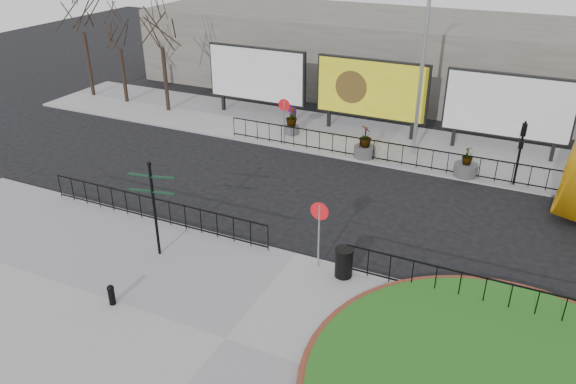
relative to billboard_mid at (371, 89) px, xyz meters
The scene contains 23 objects.
ground 13.31m from the billboard_mid, 83.40° to the right, with size 90.00×90.00×0.00m, color black.
pavement_near 18.21m from the billboard_mid, 85.23° to the right, with size 30.00×10.00×0.12m, color gray.
pavement_far 3.10m from the billboard_mid, 32.94° to the right, with size 44.00×6.00×0.12m, color gray.
railing_near_left 14.15m from the billboard_mid, 108.73° to the right, with size 10.00×0.10×1.10m, color black, non-canonical shape.
railing_near_right 15.62m from the billboard_mid, 58.92° to the right, with size 9.00×0.10×1.10m, color black, non-canonical shape.
railing_far 4.84m from the billboard_mid, 55.75° to the right, with size 18.00×0.10×1.10m, color black, non-canonical shape.
speed_sign_far 5.04m from the billboard_mid, 134.46° to the right, with size 0.64×0.07×2.47m.
speed_sign_near 13.62m from the billboard_mid, 79.41° to the right, with size 0.64×0.07×2.47m.
billboard_left 7.00m from the billboard_mid, behind, with size 6.20×0.31×4.10m.
billboard_mid is the anchor object (origin of this frame).
billboard_right 7.00m from the billboard_mid, ahead, with size 6.20×0.31×4.10m.
lamp_post 4.23m from the billboard_mid, 33.25° to the right, with size 0.74×0.18×9.23m.
signal_pole_a 8.80m from the billboard_mid, 24.42° to the right, with size 0.22×0.26×3.00m.
tree_left 12.63m from the billboard_mid, behind, with size 2.00×2.00×7.00m, color #2D2119, non-canonical shape.
tree_mid 16.05m from the billboard_mid, behind, with size 2.00×2.00×6.20m, color #2D2119, non-canonical shape.
tree_far 19.07m from the billboard_mid, behind, with size 2.00×2.00×7.50m, color #2D2119, non-canonical shape.
building_backdrop 9.15m from the billboard_mid, 80.57° to the left, with size 40.00×10.00×5.00m, color slate.
fingerpost_sign 15.38m from the billboard_mid, 101.13° to the right, with size 1.69×0.59×3.61m.
bollard 18.39m from the billboard_mid, 97.93° to the right, with size 0.23×0.23×0.71m.
litter_bin 14.15m from the billboard_mid, 75.51° to the right, with size 0.64×0.64×1.06m.
planter_a 4.68m from the billboard_mid, 152.77° to the right, with size 0.85×0.85×1.52m.
planter_b 4.01m from the billboard_mid, 75.43° to the right, with size 1.07×1.07×1.64m.
planter_c 7.12m from the billboard_mid, 31.10° to the right, with size 1.09×1.09×1.44m.
Camera 1 is at (7.02, -15.61, 11.16)m, focal length 35.00 mm.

